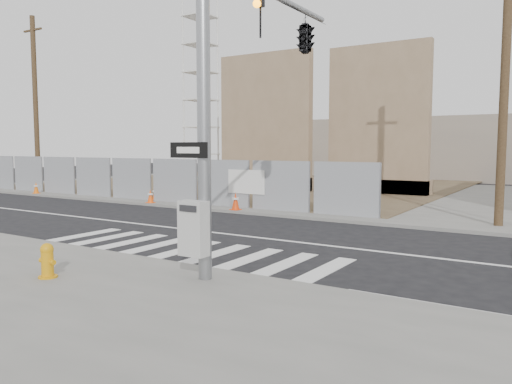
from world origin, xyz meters
The scene contains 14 objects.
ground centered at (0.00, 0.00, 0.00)m, with size 100.00×100.00×0.00m, color black.
sidewalk_far centered at (0.00, 14.00, 0.06)m, with size 50.00×20.00×0.12m, color slate.
signal_pole centered at (2.49, -2.05, 4.78)m, with size 0.96×5.87×7.00m.
chain_link_fence centered at (-10.00, 5.00, 1.12)m, with size 24.60×0.04×2.00m, color gray.
concrete_wall_left centered at (-7.00, 13.08, 3.38)m, with size 6.00×1.30×8.00m.
concrete_wall_right centered at (-0.50, 14.08, 3.38)m, with size 5.50×1.30×8.00m.
crane_tower centered at (-15.00, 17.00, 9.02)m, with size 2.60×2.60×18.15m.
utility_pole_left centered at (-18.00, 5.50, 5.20)m, with size 1.60×0.28×10.00m.
utility_pole_right centered at (6.50, 5.50, 5.20)m, with size 1.60×0.28×10.00m.
fire_hydrant centered at (-0.16, -6.40, 0.46)m, with size 0.42×0.37×0.69m.
traffic_cone_a centered at (-16.36, 4.22, 0.43)m, with size 0.37×0.37×0.64m.
traffic_cone_b centered at (-8.40, 5.19, 0.45)m, with size 0.35×0.35×0.67m.
traffic_cone_c centered at (-7.77, 4.22, 0.43)m, with size 0.33×0.33×0.63m.
traffic_cone_d centered at (-3.04, 4.22, 0.47)m, with size 0.39×0.39×0.71m.
Camera 1 is at (8.44, -12.31, 2.69)m, focal length 35.00 mm.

